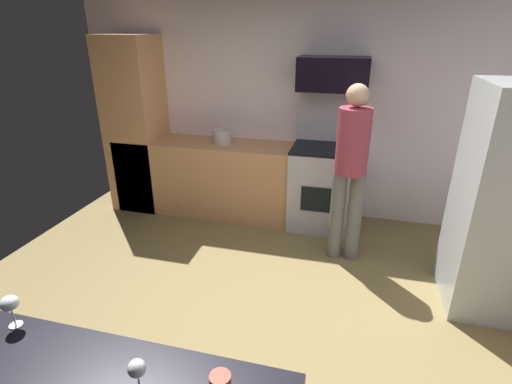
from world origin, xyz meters
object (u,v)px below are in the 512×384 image
(microwave, at_px, (333,74))
(person_cook, at_px, (351,167))
(wine_glass_near, at_px, (10,304))
(oven_range, at_px, (325,183))
(stock_pot, at_px, (222,137))
(wine_glass_extra, at_px, (137,370))

(microwave, relative_size, person_cook, 0.43)
(wine_glass_near, bearing_deg, oven_range, 70.06)
(oven_range, relative_size, stock_pot, 6.98)
(oven_range, height_order, wine_glass_near, oven_range)
(microwave, distance_m, stock_pot, 1.44)
(oven_range, relative_size, wine_glass_extra, 9.37)
(wine_glass_near, xyz_separation_m, wine_glass_extra, (0.74, -0.18, -0.00))
(oven_range, distance_m, stock_pot, 1.32)
(wine_glass_extra, bearing_deg, stock_pot, 104.12)
(oven_range, distance_m, microwave, 1.20)
(wine_glass_extra, bearing_deg, microwave, 83.37)
(microwave, distance_m, wine_glass_extra, 3.50)
(person_cook, xyz_separation_m, wine_glass_extra, (-0.67, -2.64, 0.05))
(wine_glass_extra, bearing_deg, oven_range, 83.20)
(oven_range, distance_m, person_cook, 0.86)
(person_cook, xyz_separation_m, wine_glass_near, (-1.41, -2.46, 0.05))
(wine_glass_extra, relative_size, stock_pot, 0.75)
(oven_range, bearing_deg, wine_glass_near, -109.94)
(wine_glass_near, relative_size, stock_pot, 0.74)
(wine_glass_near, bearing_deg, stock_pot, 91.71)
(wine_glass_near, distance_m, stock_pot, 3.15)
(person_cook, height_order, wine_glass_extra, person_cook)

